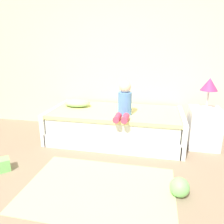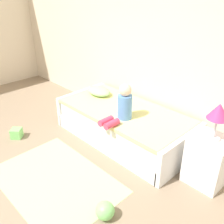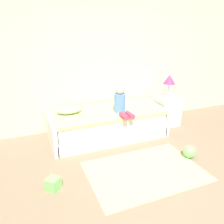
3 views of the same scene
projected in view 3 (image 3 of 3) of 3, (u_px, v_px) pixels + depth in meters
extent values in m
plane|color=gray|center=(168.00, 207.00, 2.52)|extent=(9.20, 9.20, 0.00)
cube|color=beige|center=(94.00, 54.00, 4.28)|extent=(7.20, 0.10, 2.90)
cube|color=white|center=(107.00, 130.00, 4.23)|extent=(2.00, 1.00, 0.20)
cube|color=white|center=(107.00, 119.00, 4.16)|extent=(1.94, 0.94, 0.25)
cube|color=#E5E08C|center=(107.00, 111.00, 4.10)|extent=(1.98, 0.98, 0.05)
cube|color=white|center=(51.00, 131.00, 3.82)|extent=(0.07, 1.00, 0.50)
cube|color=white|center=(154.00, 115.00, 4.54)|extent=(0.07, 1.00, 0.50)
cube|color=white|center=(167.00, 110.00, 4.67)|extent=(0.44, 0.44, 0.60)
cylinder|color=silver|center=(168.00, 96.00, 4.56)|extent=(0.15, 0.15, 0.03)
cylinder|color=silver|center=(168.00, 90.00, 4.52)|extent=(0.02, 0.02, 0.24)
cone|color=#E5387A|center=(169.00, 79.00, 4.44)|extent=(0.24, 0.24, 0.18)
cylinder|color=#598CD1|center=(120.00, 103.00, 3.94)|extent=(0.20, 0.20, 0.34)
sphere|color=beige|center=(120.00, 90.00, 3.86)|extent=(0.17, 0.17, 0.17)
cylinder|color=#D83F60|center=(124.00, 116.00, 3.71)|extent=(0.09, 0.22, 0.09)
cylinder|color=#D83F60|center=(130.00, 115.00, 3.75)|extent=(0.09, 0.22, 0.09)
ellipsoid|color=#99CC8C|center=(69.00, 110.00, 3.92)|extent=(0.44, 0.30, 0.13)
sphere|color=#7FD872|center=(190.00, 152.00, 3.48)|extent=(0.20, 0.20, 0.20)
cube|color=#B2D189|center=(145.00, 171.00, 3.17)|extent=(1.60, 1.10, 0.01)
cube|color=#7FD872|center=(53.00, 184.00, 2.79)|extent=(0.22, 0.22, 0.15)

